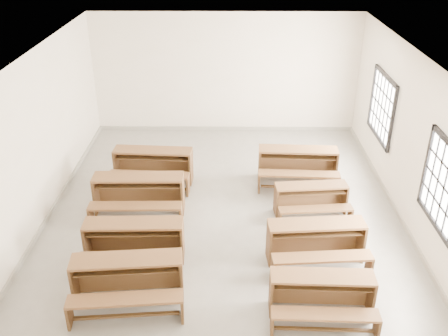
{
  "coord_description": "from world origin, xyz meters",
  "views": [
    {
      "loc": [
        0.09,
        -8.57,
        5.44
      ],
      "look_at": [
        0.0,
        0.0,
        1.0
      ],
      "focal_mm": 40.0,
      "sensor_mm": 36.0,
      "label": 1
    }
  ],
  "objects_px": {
    "desk_set_2": "(139,192)",
    "desk_set_5": "(316,240)",
    "desk_set_3": "(153,164)",
    "desk_set_7": "(298,163)",
    "desk_set_1": "(134,240)",
    "desk_set_6": "(311,198)",
    "desk_set_0": "(128,277)",
    "desk_set_4": "(322,293)"
  },
  "relations": [
    {
      "from": "desk_set_0",
      "to": "desk_set_4",
      "type": "distance_m",
      "value": 2.94
    },
    {
      "from": "desk_set_5",
      "to": "desk_set_7",
      "type": "relative_size",
      "value": 0.96
    },
    {
      "from": "desk_set_5",
      "to": "desk_set_6",
      "type": "relative_size",
      "value": 1.15
    },
    {
      "from": "desk_set_2",
      "to": "desk_set_5",
      "type": "xyz_separation_m",
      "value": [
        3.29,
        -1.53,
        -0.03
      ]
    },
    {
      "from": "desk_set_2",
      "to": "desk_set_3",
      "type": "xyz_separation_m",
      "value": [
        0.11,
        1.28,
        -0.01
      ]
    },
    {
      "from": "desk_set_3",
      "to": "desk_set_4",
      "type": "relative_size",
      "value": 1.14
    },
    {
      "from": "desk_set_0",
      "to": "desk_set_6",
      "type": "xyz_separation_m",
      "value": [
        3.18,
        2.53,
        -0.07
      ]
    },
    {
      "from": "desk_set_1",
      "to": "desk_set_4",
      "type": "bearing_deg",
      "value": -24.54
    },
    {
      "from": "desk_set_5",
      "to": "desk_set_3",
      "type": "bearing_deg",
      "value": 134.12
    },
    {
      "from": "desk_set_3",
      "to": "desk_set_5",
      "type": "bearing_deg",
      "value": -37.83
    },
    {
      "from": "desk_set_6",
      "to": "desk_set_7",
      "type": "xyz_separation_m",
      "value": [
        -0.11,
        1.36,
        0.08
      ]
    },
    {
      "from": "desk_set_2",
      "to": "desk_set_4",
      "type": "bearing_deg",
      "value": -42.55
    },
    {
      "from": "desk_set_2",
      "to": "desk_set_7",
      "type": "height_order",
      "value": "desk_set_2"
    },
    {
      "from": "desk_set_3",
      "to": "desk_set_2",
      "type": "bearing_deg",
      "value": -91.27
    },
    {
      "from": "desk_set_2",
      "to": "desk_set_4",
      "type": "height_order",
      "value": "desk_set_2"
    },
    {
      "from": "desk_set_0",
      "to": "desk_set_4",
      "type": "bearing_deg",
      "value": -10.61
    },
    {
      "from": "desk_set_3",
      "to": "desk_set_4",
      "type": "distance_m",
      "value": 5.12
    },
    {
      "from": "desk_set_0",
      "to": "desk_set_3",
      "type": "height_order",
      "value": "desk_set_3"
    },
    {
      "from": "desk_set_0",
      "to": "desk_set_2",
      "type": "distance_m",
      "value": 2.56
    },
    {
      "from": "desk_set_2",
      "to": "desk_set_5",
      "type": "relative_size",
      "value": 1.05
    },
    {
      "from": "desk_set_0",
      "to": "desk_set_1",
      "type": "relative_size",
      "value": 1.03
    },
    {
      "from": "desk_set_3",
      "to": "desk_set_6",
      "type": "relative_size",
      "value": 1.19
    },
    {
      "from": "desk_set_6",
      "to": "desk_set_3",
      "type": "bearing_deg",
      "value": 153.28
    },
    {
      "from": "desk_set_2",
      "to": "desk_set_6",
      "type": "height_order",
      "value": "desk_set_2"
    },
    {
      "from": "desk_set_1",
      "to": "desk_set_5",
      "type": "height_order",
      "value": "desk_set_1"
    },
    {
      "from": "desk_set_7",
      "to": "desk_set_3",
      "type": "bearing_deg",
      "value": -175.84
    },
    {
      "from": "desk_set_1",
      "to": "desk_set_3",
      "type": "distance_m",
      "value": 2.84
    },
    {
      "from": "desk_set_6",
      "to": "desk_set_1",
      "type": "bearing_deg",
      "value": -159.95
    },
    {
      "from": "desk_set_5",
      "to": "desk_set_6",
      "type": "height_order",
      "value": "desk_set_5"
    },
    {
      "from": "desk_set_0",
      "to": "desk_set_2",
      "type": "relative_size",
      "value": 0.98
    },
    {
      "from": "desk_set_7",
      "to": "desk_set_0",
      "type": "bearing_deg",
      "value": -125.29
    },
    {
      "from": "desk_set_0",
      "to": "desk_set_6",
      "type": "distance_m",
      "value": 4.06
    },
    {
      "from": "desk_set_0",
      "to": "desk_set_6",
      "type": "bearing_deg",
      "value": 33.25
    },
    {
      "from": "desk_set_4",
      "to": "desk_set_7",
      "type": "xyz_separation_m",
      "value": [
        0.14,
        4.16,
        0.05
      ]
    },
    {
      "from": "desk_set_1",
      "to": "desk_set_2",
      "type": "bearing_deg",
      "value": 94.51
    },
    {
      "from": "desk_set_0",
      "to": "desk_set_1",
      "type": "height_order",
      "value": "desk_set_0"
    },
    {
      "from": "desk_set_0",
      "to": "desk_set_2",
      "type": "height_order",
      "value": "desk_set_2"
    },
    {
      "from": "desk_set_5",
      "to": "desk_set_7",
      "type": "xyz_separation_m",
      "value": [
        0.03,
        2.87,
        0.02
      ]
    },
    {
      "from": "desk_set_3",
      "to": "desk_set_7",
      "type": "xyz_separation_m",
      "value": [
        3.21,
        0.06,
        0.0
      ]
    },
    {
      "from": "desk_set_0",
      "to": "desk_set_4",
      "type": "height_order",
      "value": "desk_set_0"
    },
    {
      "from": "desk_set_3",
      "to": "desk_set_7",
      "type": "bearing_deg",
      "value": 4.71
    },
    {
      "from": "desk_set_2",
      "to": "desk_set_3",
      "type": "bearing_deg",
      "value": 84.28
    }
  ]
}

